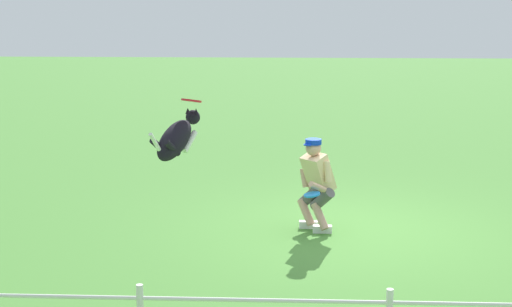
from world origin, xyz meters
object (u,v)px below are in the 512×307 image
at_px(person, 316,181).
at_px(frisbee_flying, 191,101).
at_px(frisbee_held, 312,194).
at_px(dog, 177,138).

distance_m(person, frisbee_flying, 2.56).
height_order(person, frisbee_flying, frisbee_flying).
bearing_deg(person, frisbee_flying, 5.00).
relative_size(person, frisbee_held, 5.87).
relative_size(person, frisbee_flying, 5.43).
relative_size(person, dog, 1.27).
bearing_deg(frisbee_flying, dog, 60.76).
relative_size(frisbee_flying, frisbee_held, 1.08).
height_order(person, dog, dog).
distance_m(dog, frisbee_held, 2.38).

